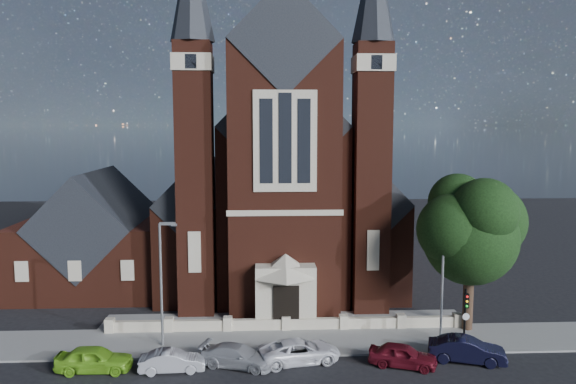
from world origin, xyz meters
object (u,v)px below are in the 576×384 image
Objects in this scene: car_silver_a at (172,361)px; car_navy at (467,350)px; street_lamp_left at (162,277)px; car_dark_red at (403,355)px; church at (279,187)px; street_tree at (474,232)px; car_white_suv at (300,351)px; car_lime_van at (94,359)px; parish_hall at (97,242)px; car_silver_b at (238,356)px; street_lamp_right at (444,274)px; traffic_signal at (465,312)px.

car_silver_a is 0.83× the size of car_navy.
street_lamp_left is 15.45m from car_dark_red.
church is 7.74× the size of car_navy.
car_white_suv is (-12.00, -4.39, -6.28)m from street_tree.
car_lime_van is (-11.29, -22.36, -7.45)m from church.
car_silver_a is at bearing -62.50° from parish_hall.
parish_hall is 2.71× the size of car_navy.
car_silver_a is at bearing -73.28° from street_lamp_left.
car_white_suv is (8.51, -2.69, -3.92)m from street_lamp_left.
church reaches higher than car_silver_b.
street_lamp_left is (-20.51, -1.71, -2.36)m from street_tree.
street_lamp_right is at bearing -57.63° from car_silver_b.
street_lamp_left is 19.08m from traffic_signal.
car_dark_red is at bearing -134.37° from street_lamp_right.
parish_hall is at bearing 71.85° from car_dark_red.
car_dark_red is (9.68, -0.42, 0.03)m from car_silver_b.
car_white_suv is (0.60, -21.63, -7.51)m from church.
car_lime_van is 11.91m from car_white_suv.
traffic_signal is 1.01× the size of car_dark_red.
car_lime_van is at bearing -116.78° from church.
street_tree is at bearing -78.94° from car_silver_a.
street_lamp_left is 6.17m from car_lime_van.
street_tree is at bearing -81.71° from car_white_suv.
street_lamp_right is (18.00, 0.00, 0.00)m from street_lamp_left.
street_tree is at bearing -28.96° from car_dark_red.
street_lamp_left is 2.02× the size of traffic_signal.
car_silver_a is at bearing 108.28° from car_navy.
church reaches higher than street_lamp_left.
car_silver_b reaches higher than car_silver_a.
parish_hall reaches higher than street_lamp_right.
car_white_suv is (7.42, 0.95, 0.06)m from car_silver_a.
street_lamp_right is at bearing -145.74° from street_tree.
church is 2.86× the size of parish_hall.
parish_hall is at bearing 33.03° from car_white_suv.
traffic_signal reaches higher than car_navy.
street_tree is at bearing -53.87° from car_silver_b.
traffic_signal is at bearing -87.73° from car_silver_a.
street_tree is at bearing -53.83° from church.
street_tree is 25.21m from car_lime_van.
car_navy is at bearing -70.90° from car_silver_b.
street_lamp_right reaches higher than car_silver_b.
car_lime_van is 8.21m from car_silver_b.
car_silver_a is 7.48m from car_white_suv.
car_silver_a is 13.42m from car_dark_red.
street_lamp_right is 2.02× the size of traffic_signal.
traffic_signal is 5.19m from car_dark_red.
car_navy is at bearing -104.23° from car_white_suv.
parish_hall is at bearing 16.19° from car_lime_van.
parish_hall reaches higher than car_white_suv.
car_dark_red is at bearing -89.40° from car_lime_van.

